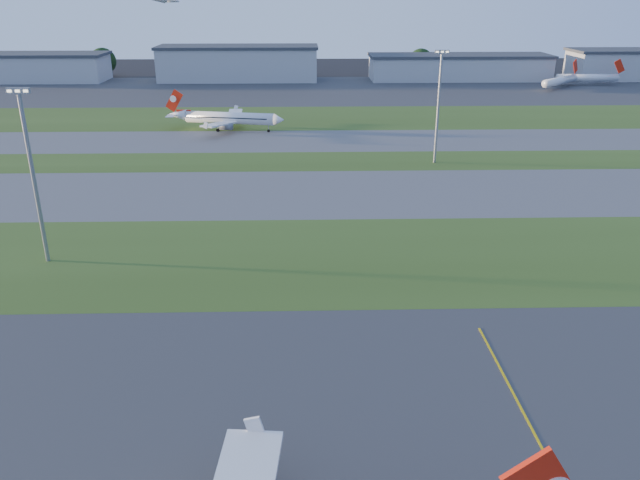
{
  "coord_description": "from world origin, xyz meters",
  "views": [
    {
      "loc": [
        -16.1,
        -35.58,
        38.19
      ],
      "look_at": [
        -14.01,
        41.98,
        7.0
      ],
      "focal_mm": 35.0,
      "sensor_mm": 36.0,
      "label": 1
    }
  ],
  "objects_px": {
    "mini_jet_near": "(560,81)",
    "mini_jet_far": "(588,78)",
    "light_mast_west": "(32,166)",
    "light_mast_centre": "(439,100)",
    "airliner_taxiing": "(229,118)"
  },
  "relations": [
    {
      "from": "mini_jet_near",
      "to": "light_mast_centre",
      "type": "relative_size",
      "value": 0.85
    },
    {
      "from": "airliner_taxiing",
      "to": "light_mast_west",
      "type": "xyz_separation_m",
      "value": [
        -17.35,
        -93.87,
        11.22
      ]
    },
    {
      "from": "airliner_taxiing",
      "to": "light_mast_centre",
      "type": "xyz_separation_m",
      "value": [
        52.65,
        -37.87,
        11.22
      ]
    },
    {
      "from": "airliner_taxiing",
      "to": "light_mast_centre",
      "type": "relative_size",
      "value": 1.26
    },
    {
      "from": "light_mast_west",
      "to": "light_mast_centre",
      "type": "height_order",
      "value": "same"
    },
    {
      "from": "light_mast_west",
      "to": "light_mast_centre",
      "type": "xyz_separation_m",
      "value": [
        70.0,
        56.0,
        0.0
      ]
    },
    {
      "from": "mini_jet_far",
      "to": "airliner_taxiing",
      "type": "bearing_deg",
      "value": -146.63
    },
    {
      "from": "mini_jet_near",
      "to": "light_mast_west",
      "type": "xyz_separation_m",
      "value": [
        -145.65,
        -173.96,
        11.53
      ]
    },
    {
      "from": "light_mast_centre",
      "to": "airliner_taxiing",
      "type": "bearing_deg",
      "value": 144.27
    },
    {
      "from": "mini_jet_far",
      "to": "mini_jet_near",
      "type": "bearing_deg",
      "value": -148.16
    },
    {
      "from": "airliner_taxiing",
      "to": "light_mast_west",
      "type": "height_order",
      "value": "light_mast_west"
    },
    {
      "from": "mini_jet_near",
      "to": "mini_jet_far",
      "type": "bearing_deg",
      "value": -13.25
    },
    {
      "from": "light_mast_west",
      "to": "airliner_taxiing",
      "type": "bearing_deg",
      "value": 79.53
    },
    {
      "from": "mini_jet_near",
      "to": "mini_jet_far",
      "type": "relative_size",
      "value": 0.77
    },
    {
      "from": "light_mast_west",
      "to": "light_mast_centre",
      "type": "distance_m",
      "value": 89.64
    }
  ]
}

